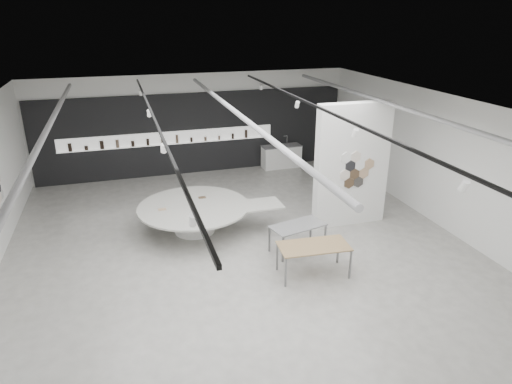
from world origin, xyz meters
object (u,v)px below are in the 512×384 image
object	(u,v)px
sample_table_wood	(314,248)
kitchen_counter	(281,156)
display_island	(196,215)
sample_table_stone	(298,227)
partition_column	(352,165)

from	to	relation	value
sample_table_wood	kitchen_counter	distance (m)	8.17
display_island	sample_table_stone	distance (m)	3.01
partition_column	kitchen_counter	size ratio (longest dim) A/B	2.23
partition_column	kitchen_counter	distance (m)	5.69
sample_table_wood	kitchen_counter	xyz separation A→B (m)	(2.05, 7.91, -0.27)
display_island	kitchen_counter	size ratio (longest dim) A/B	2.51
display_island	sample_table_wood	bearing A→B (deg)	-54.62
partition_column	sample_table_wood	size ratio (longest dim) A/B	2.10
kitchen_counter	partition_column	bearing A→B (deg)	-90.76
sample_table_wood	partition_column	bearing A→B (deg)	47.68
partition_column	sample_table_stone	xyz separation A→B (m)	(-2.08, -1.16, -1.13)
display_island	sample_table_wood	size ratio (longest dim) A/B	2.36
partition_column	sample_table_stone	world-z (taller)	partition_column
sample_table_stone	kitchen_counter	size ratio (longest dim) A/B	0.96
sample_table_wood	sample_table_stone	world-z (taller)	sample_table_wood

